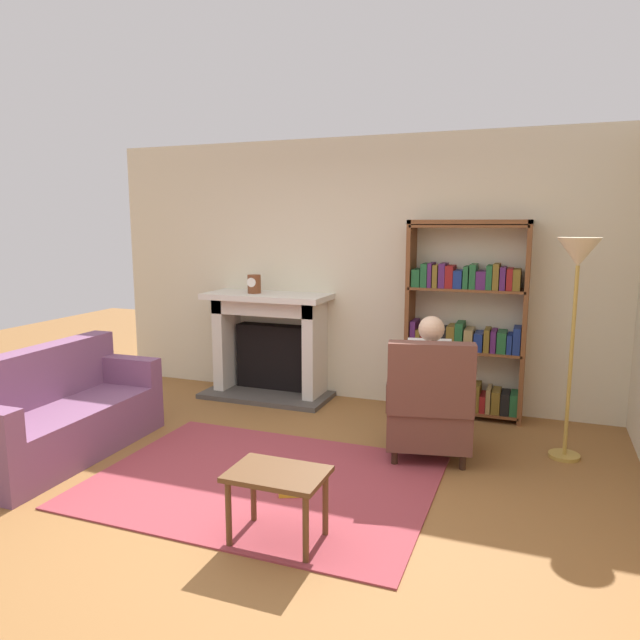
{
  "coord_description": "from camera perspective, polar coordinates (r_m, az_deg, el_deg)",
  "views": [
    {
      "loc": [
        1.79,
        -3.25,
        1.84
      ],
      "look_at": [
        0.1,
        1.2,
        1.05
      ],
      "focal_mm": 32.73,
      "sensor_mm": 36.0,
      "label": 1
    }
  ],
  "objects": [
    {
      "name": "ground",
      "position": [
        4.14,
        -7.54,
        -17.04
      ],
      "size": [
        14.0,
        14.0,
        0.0
      ],
      "primitive_type": "plane",
      "color": "#8E5E30"
    },
    {
      "name": "back_wall",
      "position": [
        6.09,
        3.64,
        4.79
      ],
      "size": [
        5.6,
        0.1,
        2.7
      ],
      "primitive_type": "cube",
      "color": "beige",
      "rests_on": "ground"
    },
    {
      "name": "area_rug",
      "position": [
        4.38,
        -5.61,
        -15.39
      ],
      "size": [
        2.4,
        1.8,
        0.01
      ],
      "primitive_type": "cube",
      "color": "#953740",
      "rests_on": "ground"
    },
    {
      "name": "fireplace",
      "position": [
        6.28,
        -4.85,
        -2.1
      ],
      "size": [
        1.36,
        0.64,
        1.11
      ],
      "color": "#4C4742",
      "rests_on": "ground"
    },
    {
      "name": "mantel_clock",
      "position": [
        6.16,
        -6.46,
        3.52
      ],
      "size": [
        0.14,
        0.14,
        0.19
      ],
      "color": "brown",
      "rests_on": "fireplace"
    },
    {
      "name": "bookshelf",
      "position": [
        5.7,
        14.0,
        -0.6
      ],
      "size": [
        1.11,
        0.32,
        1.87
      ],
      "color": "brown",
      "rests_on": "ground"
    },
    {
      "name": "armchair_reading",
      "position": [
        4.68,
        10.62,
        -8.33
      ],
      "size": [
        0.76,
        0.74,
        0.97
      ],
      "rotation": [
        0.0,
        0.0,
        3.35
      ],
      "color": "#331E14",
      "rests_on": "ground"
    },
    {
      "name": "seated_reader",
      "position": [
        4.74,
        10.66,
        -5.64
      ],
      "size": [
        0.43,
        0.58,
        1.14
      ],
      "rotation": [
        0.0,
        0.0,
        3.35
      ],
      "color": "silver",
      "rests_on": "ground"
    },
    {
      "name": "sofa_floral",
      "position": [
        5.17,
        -24.33,
        -8.54
      ],
      "size": [
        0.76,
        1.72,
        0.85
      ],
      "rotation": [
        0.0,
        0.0,
        1.59
      ],
      "color": "#7B4D6F",
      "rests_on": "ground"
    },
    {
      "name": "side_table",
      "position": [
        3.49,
        -4.18,
        -15.57
      ],
      "size": [
        0.56,
        0.39,
        0.43
      ],
      "color": "brown",
      "rests_on": "ground"
    },
    {
      "name": "scattered_books",
      "position": [
        4.33,
        -4.29,
        -15.32
      ],
      "size": [
        0.49,
        0.42,
        0.04
      ],
      "color": "#267233",
      "rests_on": "area_rug"
    },
    {
      "name": "floor_lamp",
      "position": [
        4.82,
        23.86,
        4.26
      ],
      "size": [
        0.32,
        0.32,
        1.74
      ],
      "color": "#B7933F",
      "rests_on": "ground"
    }
  ]
}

